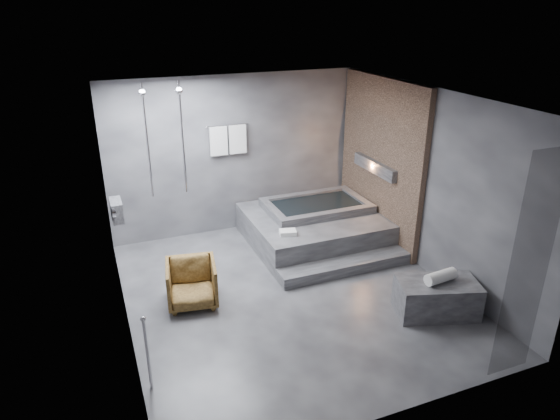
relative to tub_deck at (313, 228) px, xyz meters
name	(u,v)px	position (x,y,z in m)	size (l,w,h in m)	color
room	(310,172)	(-0.65, -1.21, 1.48)	(5.00, 5.04, 2.82)	#2C2C2E
tub_deck	(313,228)	(0.00, 0.00, 0.00)	(2.20, 2.00, 0.50)	#313133
tub_step	(345,266)	(0.00, -1.18, -0.16)	(2.20, 0.36, 0.18)	#313133
concrete_bench	(437,297)	(0.60, -2.62, -0.01)	(1.06, 0.58, 0.48)	#313133
driftwood_chair	(192,283)	(-2.40, -1.17, 0.06)	(0.67, 0.69, 0.63)	#3F290F
rolled_towel	(441,277)	(0.61, -2.62, 0.31)	(0.16, 0.16, 0.45)	white
deck_towel	(288,232)	(-0.72, -0.57, 0.28)	(0.26, 0.19, 0.07)	silver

